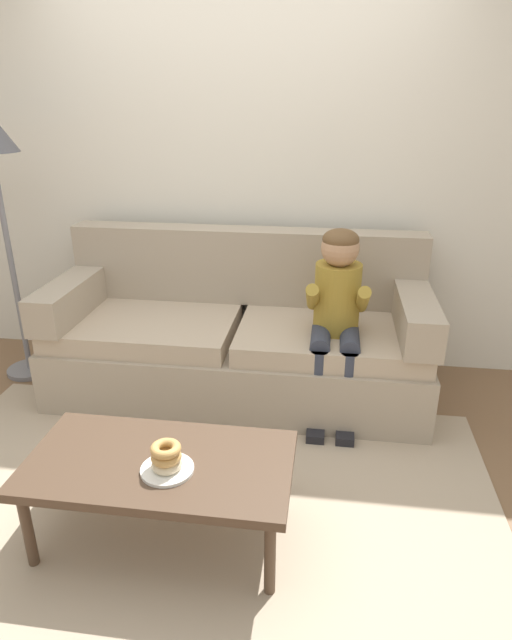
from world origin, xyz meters
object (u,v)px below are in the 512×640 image
Objects in this scene: couch at (240,339)px; person_child at (337,308)px; donut at (167,464)px; coffee_table at (160,468)px.

person_child reaches higher than couch.
couch is 1.39m from donut.
couch is 1.33m from coffee_table.
couch is 2.06× the size of person_child.
person_child is at bearing -19.75° from couch.
person_child reaches higher than coffee_table.
coffee_table is 8.99× the size of donut.
donut is (-0.05, -1.39, 0.08)m from couch.
coffee_table is 0.98× the size of person_child.
coffee_table is 1.35m from person_child.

